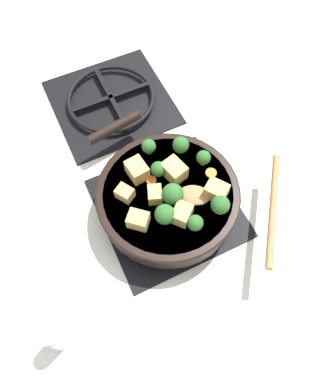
# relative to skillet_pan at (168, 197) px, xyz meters

# --- Properties ---
(ground_plane) EXTENTS (2.40, 2.40, 0.00)m
(ground_plane) POSITION_rel_skillet_pan_xyz_m (0.00, -0.00, -0.06)
(ground_plane) COLOR silver
(front_burner_grate) EXTENTS (0.31, 0.31, 0.03)m
(front_burner_grate) POSITION_rel_skillet_pan_xyz_m (0.00, -0.00, -0.05)
(front_burner_grate) COLOR black
(front_burner_grate) RESTS_ON ground_plane
(rear_burner_grate) EXTENTS (0.31, 0.31, 0.03)m
(rear_burner_grate) POSITION_rel_skillet_pan_xyz_m (0.00, 0.36, -0.05)
(rear_burner_grate) COLOR black
(rear_burner_grate) RESTS_ON ground_plane
(skillet_pan) EXTENTS (0.32, 0.41, 0.06)m
(skillet_pan) POSITION_rel_skillet_pan_xyz_m (0.00, 0.00, 0.00)
(skillet_pan) COLOR black
(skillet_pan) RESTS_ON front_burner_grate
(wooden_spoon) EXTENTS (0.26, 0.25, 0.02)m
(wooden_spoon) POSITION_rel_skillet_pan_xyz_m (0.13, -0.10, 0.03)
(wooden_spoon) COLOR #A87A4C
(wooden_spoon) RESTS_ON skillet_pan
(tofu_cube_center_large) EXTENTS (0.05, 0.06, 0.04)m
(tofu_cube_center_large) POSITION_rel_skillet_pan_xyz_m (0.03, 0.03, 0.04)
(tofu_cube_center_large) COLOR tan
(tofu_cube_center_large) RESTS_ON skillet_pan
(tofu_cube_near_handle) EXTENTS (0.06, 0.06, 0.04)m
(tofu_cube_near_handle) POSITION_rel_skillet_pan_xyz_m (0.09, -0.05, 0.04)
(tofu_cube_near_handle) COLOR tan
(tofu_cube_near_handle) RESTS_ON skillet_pan
(tofu_cube_east_chunk) EXTENTS (0.05, 0.05, 0.03)m
(tofu_cube_east_chunk) POSITION_rel_skillet_pan_xyz_m (-0.09, -0.04, 0.04)
(tofu_cube_east_chunk) COLOR tan
(tofu_cube_east_chunk) RESTS_ON skillet_pan
(tofu_cube_west_chunk) EXTENTS (0.04, 0.05, 0.04)m
(tofu_cube_west_chunk) POSITION_rel_skillet_pan_xyz_m (-0.04, 0.07, 0.04)
(tofu_cube_west_chunk) COLOR tan
(tofu_cube_west_chunk) RESTS_ON skillet_pan
(tofu_cube_back_piece) EXTENTS (0.06, 0.06, 0.04)m
(tofu_cube_back_piece) POSITION_rel_skillet_pan_xyz_m (-0.00, -0.07, 0.04)
(tofu_cube_back_piece) COLOR tan
(tofu_cube_back_piece) RESTS_ON skillet_pan
(tofu_cube_front_piece) EXTENTS (0.04, 0.04, 0.03)m
(tofu_cube_front_piece) POSITION_rel_skillet_pan_xyz_m (-0.03, 0.00, 0.04)
(tofu_cube_front_piece) COLOR tan
(tofu_cube_front_piece) RESTS_ON skillet_pan
(tofu_cube_mid_small) EXTENTS (0.04, 0.05, 0.03)m
(tofu_cube_mid_small) POSITION_rel_skillet_pan_xyz_m (-0.09, 0.03, 0.04)
(tofu_cube_mid_small) COLOR tan
(tofu_cube_mid_small) RESTS_ON skillet_pan
(broccoli_floret_near_spoon) EXTENTS (0.04, 0.04, 0.05)m
(broccoli_floret_near_spoon) POSITION_rel_skillet_pan_xyz_m (0.07, 0.08, 0.05)
(broccoli_floret_near_spoon) COLOR #709956
(broccoli_floret_near_spoon) RESTS_ON skillet_pan
(broccoli_floret_center_top) EXTENTS (0.03, 0.03, 0.04)m
(broccoli_floret_center_top) POSITION_rel_skillet_pan_xyz_m (0.10, 0.03, 0.05)
(broccoli_floret_center_top) COLOR #709956
(broccoli_floret_center_top) RESTS_ON skillet_pan
(broccoli_floret_east_rim) EXTENTS (0.04, 0.04, 0.05)m
(broccoli_floret_east_rim) POSITION_rel_skillet_pan_xyz_m (-0.03, -0.06, 0.05)
(broccoli_floret_east_rim) COLOR #709956
(broccoli_floret_east_rim) RESTS_ON skillet_pan
(broccoli_floret_west_rim) EXTENTS (0.04, 0.04, 0.05)m
(broccoli_floret_west_rim) POSITION_rel_skillet_pan_xyz_m (0.08, -0.09, 0.05)
(broccoli_floret_west_rim) COLOR #709956
(broccoli_floret_west_rim) RESTS_ON skillet_pan
(broccoli_floret_north_edge) EXTENTS (0.05, 0.05, 0.05)m
(broccoli_floret_north_edge) POSITION_rel_skillet_pan_xyz_m (-0.00, -0.02, 0.05)
(broccoli_floret_north_edge) COLOR #709956
(broccoli_floret_north_edge) RESTS_ON skillet_pan
(broccoli_floret_south_cluster) EXTENTS (0.03, 0.03, 0.04)m
(broccoli_floret_south_cluster) POSITION_rel_skillet_pan_xyz_m (0.01, 0.11, 0.05)
(broccoli_floret_south_cluster) COLOR #709956
(broccoli_floret_south_cluster) RESTS_ON skillet_pan
(broccoli_floret_mid_floret) EXTENTS (0.03, 0.03, 0.04)m
(broccoli_floret_mid_floret) POSITION_rel_skillet_pan_xyz_m (0.01, -0.10, 0.05)
(broccoli_floret_mid_floret) COLOR #709956
(broccoli_floret_mid_floret) RESTS_ON skillet_pan
(broccoli_floret_small_inner) EXTENTS (0.03, 0.03, 0.04)m
(broccoli_floret_small_inner) POSITION_rel_skillet_pan_xyz_m (0.00, 0.05, 0.05)
(broccoli_floret_small_inner) COLOR #709956
(broccoli_floret_small_inner) RESTS_ON skillet_pan
(carrot_slice_orange_thin) EXTENTS (0.02, 0.02, 0.01)m
(carrot_slice_orange_thin) POSITION_rel_skillet_pan_xyz_m (0.11, -0.00, 0.03)
(carrot_slice_orange_thin) COLOR orange
(carrot_slice_orange_thin) RESTS_ON skillet_pan
(carrot_slice_near_center) EXTENTS (0.02, 0.02, 0.01)m
(carrot_slice_near_center) POSITION_rel_skillet_pan_xyz_m (-0.02, 0.04, 0.03)
(carrot_slice_near_center) COLOR orange
(carrot_slice_near_center) RESTS_ON skillet_pan
(salt_shaker) EXTENTS (0.04, 0.04, 0.09)m
(salt_shaker) POSITION_rel_skillet_pan_xyz_m (-0.32, -0.17, -0.02)
(salt_shaker) COLOR white
(salt_shaker) RESTS_ON ground_plane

